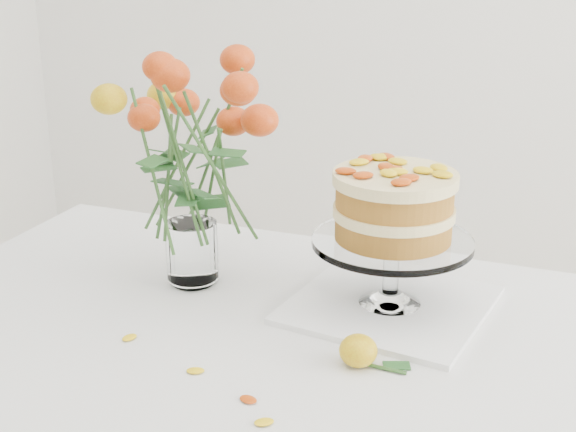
# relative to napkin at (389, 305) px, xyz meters

# --- Properties ---
(table) EXTENTS (1.43, 0.93, 0.76)m
(table) POSITION_rel_napkin_xyz_m (-0.08, -0.20, -0.09)
(table) COLOR tan
(table) RESTS_ON ground
(napkin) EXTENTS (0.34, 0.34, 0.01)m
(napkin) POSITION_rel_napkin_xyz_m (0.00, 0.00, 0.00)
(napkin) COLOR white
(napkin) RESTS_ON table
(cake_stand) EXTENTS (0.26, 0.26, 0.23)m
(cake_stand) POSITION_rel_napkin_xyz_m (0.00, 0.00, 0.16)
(cake_stand) COLOR white
(cake_stand) RESTS_ON napkin
(rose_vase) EXTENTS (0.33, 0.33, 0.46)m
(rose_vase) POSITION_rel_napkin_xyz_m (-0.35, -0.03, 0.26)
(rose_vase) COLOR white
(rose_vase) RESTS_ON table
(loose_rose_near) EXTENTS (0.10, 0.06, 0.05)m
(loose_rose_near) POSITION_rel_napkin_xyz_m (0.01, -0.20, 0.02)
(loose_rose_near) COLOR yellow
(loose_rose_near) RESTS_ON table
(stray_petal_a) EXTENTS (0.03, 0.02, 0.00)m
(stray_petal_a) POSITION_rel_napkin_xyz_m (-0.20, -0.30, -0.00)
(stray_petal_a) COLOR yellow
(stray_petal_a) RESTS_ON table
(stray_petal_b) EXTENTS (0.03, 0.02, 0.00)m
(stray_petal_b) POSITION_rel_napkin_xyz_m (-0.10, -0.34, -0.00)
(stray_petal_b) COLOR yellow
(stray_petal_b) RESTS_ON table
(stray_petal_c) EXTENTS (0.03, 0.02, 0.00)m
(stray_petal_c) POSITION_rel_napkin_xyz_m (-0.06, -0.38, -0.00)
(stray_petal_c) COLOR yellow
(stray_petal_c) RESTS_ON table
(stray_petal_d) EXTENTS (0.03, 0.02, 0.00)m
(stray_petal_d) POSITION_rel_napkin_xyz_m (-0.34, -0.25, -0.00)
(stray_petal_d) COLOR yellow
(stray_petal_d) RESTS_ON table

